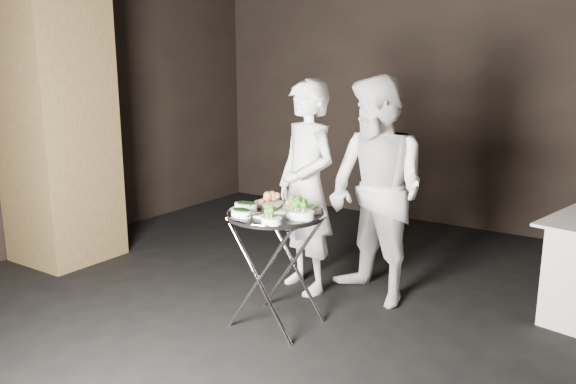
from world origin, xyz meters
The scene contains 17 objects.
floor centered at (0.00, 0.00, -0.03)m, with size 6.00×7.00×0.05m, color black.
wall_back centered at (0.00, 3.52, 1.50)m, with size 6.00×0.05×3.00m, color black.
column_left centered at (-2.58, 0.30, 1.50)m, with size 0.80×0.80×3.00m, color brown.
tray_stand centered at (-0.04, 0.21, 0.46)m, with size 0.56×0.47×0.82m.
serving_tray centered at (-0.04, 0.21, 0.82)m, with size 0.70×0.70×0.04m.
potato_plate_a centered at (-0.21, 0.37, 0.87)m, with size 0.22×0.22×0.08m.
potato_plate_b centered at (0.00, 0.41, 0.86)m, with size 0.20×0.20×0.07m.
greens_bowl centered at (0.18, 0.35, 0.86)m, with size 0.12×0.12×0.06m.
asparagus_plate_a centered at (-0.03, 0.23, 0.85)m, with size 0.20×0.14×0.04m.
asparagus_plate_b centered at (-0.06, 0.06, 0.85)m, with size 0.18×0.12×0.03m.
spinach_bowl_a centered at (-0.25, 0.15, 0.87)m, with size 0.18×0.12×0.07m.
spinach_bowl_b centered at (-0.17, 0.00, 0.86)m, with size 0.18×0.13×0.07m.
broccoli_bowl_a centered at (0.18, 0.18, 0.87)m, with size 0.22×0.17×0.08m.
broccoli_bowl_b centered at (0.10, -0.03, 0.86)m, with size 0.20×0.17×0.07m.
serving_utensils centered at (-0.02, 0.28, 0.88)m, with size 0.57×0.42×0.01m.
waiter_left centered at (-0.21, 0.90, 0.87)m, with size 0.63×0.41×1.73m, color silver.
waiter_right centered at (0.36, 1.00, 0.88)m, with size 0.86×0.67×1.77m, color silver.
Camera 1 is at (2.12, -2.88, 1.82)m, focal length 35.00 mm.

